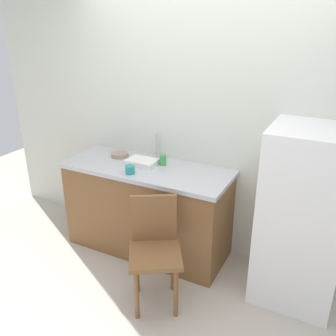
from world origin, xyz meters
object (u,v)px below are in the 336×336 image
object	(u,v)px
cup_green	(163,160)
chair	(155,247)
refrigerator	(302,217)
cup_teal	(130,170)
dish_tray	(142,162)
terracotta_bowl	(120,155)

from	to	relation	value
cup_green	chair	bearing A→B (deg)	-66.98
refrigerator	cup_teal	xyz separation A→B (m)	(-1.46, -0.20, 0.20)
refrigerator	cup_green	distance (m)	1.32
chair	cup_teal	distance (m)	0.74
dish_tray	terracotta_bowl	bearing A→B (deg)	164.85
dish_tray	cup_green	world-z (taller)	cup_green
chair	cup_teal	xyz separation A→B (m)	(-0.47, 0.40, 0.43)
refrigerator	cup_teal	size ratio (longest dim) A/B	17.39
terracotta_bowl	refrigerator	bearing A→B (deg)	-3.77
refrigerator	dish_tray	xyz separation A→B (m)	(-1.47, 0.03, 0.19)
refrigerator	dish_tray	world-z (taller)	refrigerator
refrigerator	cup_teal	distance (m)	1.49
terracotta_bowl	cup_teal	distance (m)	0.45
chair	cup_green	world-z (taller)	cup_green
refrigerator	chair	world-z (taller)	refrigerator
chair	terracotta_bowl	bearing A→B (deg)	106.71
refrigerator	cup_teal	bearing A→B (deg)	-172.23
cup_green	dish_tray	bearing A→B (deg)	-156.12
chair	cup_green	distance (m)	0.89
cup_teal	refrigerator	bearing A→B (deg)	7.77
terracotta_bowl	cup_teal	xyz separation A→B (m)	(0.32, -0.32, 0.02)
dish_tray	terracotta_bowl	size ratio (longest dim) A/B	1.62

